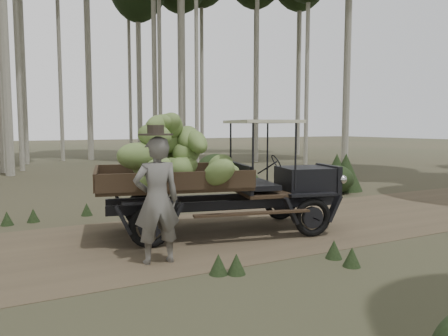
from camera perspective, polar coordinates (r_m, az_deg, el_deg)
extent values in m
plane|color=#473D2B|center=(8.19, -8.68, -9.44)|extent=(120.00, 120.00, 0.00)
cube|color=brown|center=(8.19, -8.68, -9.42)|extent=(70.00, 4.00, 0.01)
cube|color=black|center=(9.19, 10.47, -1.57)|extent=(1.17, 1.13, 0.54)
cube|color=black|center=(9.44, 13.45, -1.45)|extent=(0.31, 0.98, 0.61)
cube|color=black|center=(8.68, 2.20, -1.24)|extent=(0.38, 1.37, 0.54)
cube|color=#38281C|center=(8.39, -6.86, -2.19)|extent=(3.08, 2.34, 0.08)
cube|color=#38281C|center=(9.24, -7.65, -0.38)|extent=(2.71, 0.66, 0.32)
cube|color=#38281C|center=(7.50, -5.91, -1.73)|extent=(2.71, 0.66, 0.32)
cube|color=#38281C|center=(8.29, -16.37, -1.23)|extent=(0.45, 1.75, 0.32)
cube|color=beige|center=(8.75, 4.90, 6.05)|extent=(1.47, 1.88, 0.06)
cube|color=black|center=(9.01, -0.62, -4.03)|extent=(4.45, 1.09, 0.18)
cube|color=black|center=(8.30, 0.67, -4.86)|extent=(4.45, 1.09, 0.18)
torus|color=black|center=(9.92, 7.41, -4.58)|extent=(0.76, 0.30, 0.75)
torus|color=black|center=(8.50, 11.48, -6.34)|extent=(0.76, 0.30, 0.75)
torus|color=black|center=(9.21, -10.56, -5.41)|extent=(0.76, 0.30, 0.75)
torus|color=black|center=(7.67, -9.65, -7.61)|extent=(0.76, 0.30, 0.75)
sphere|color=beige|center=(9.86, 12.63, -0.85)|extent=(0.18, 0.18, 0.18)
sphere|color=beige|center=(9.08, 15.22, -1.44)|extent=(0.18, 0.18, 0.18)
ellipsoid|color=olive|center=(9.23, -0.41, 0.30)|extent=(0.86, 0.74, 0.59)
ellipsoid|color=olive|center=(8.48, -4.94, 2.08)|extent=(0.90, 0.82, 0.64)
ellipsoid|color=olive|center=(8.62, -3.72, 3.54)|extent=(0.77, 0.71, 0.47)
ellipsoid|color=olive|center=(8.39, -8.52, 5.58)|extent=(0.58, 0.91, 0.51)
ellipsoid|color=olive|center=(8.24, -6.74, -0.21)|extent=(0.63, 0.77, 0.49)
ellipsoid|color=olive|center=(8.73, -11.11, 1.84)|extent=(0.75, 0.48, 0.49)
ellipsoid|color=olive|center=(8.58, -4.76, 3.82)|extent=(0.81, 1.00, 0.70)
ellipsoid|color=olive|center=(8.43, -7.59, 5.76)|extent=(0.57, 0.74, 0.44)
ellipsoid|color=olive|center=(8.22, -5.66, -0.14)|extent=(0.83, 0.50, 0.64)
ellipsoid|color=olive|center=(8.82, -8.16, 2.08)|extent=(0.89, 0.82, 0.48)
ellipsoid|color=olive|center=(8.08, -9.06, 4.15)|extent=(0.82, 0.87, 0.56)
ellipsoid|color=olive|center=(8.39, -7.24, 5.59)|extent=(0.51, 0.84, 0.65)
ellipsoid|color=olive|center=(7.91, -0.15, -0.72)|extent=(0.74, 0.76, 0.47)
ellipsoid|color=olive|center=(8.02, -11.23, 1.50)|extent=(0.84, 0.57, 0.54)
ellipsoid|color=olive|center=(8.48, -7.81, 3.44)|extent=(0.89, 0.59, 0.57)
ellipsoid|color=olive|center=(8.24, -8.52, 5.58)|extent=(0.78, 0.80, 0.41)
ellipsoid|color=olive|center=(8.12, -9.60, -0.30)|extent=(0.91, 0.71, 0.61)
ellipsoid|color=olive|center=(8.85, -7.55, 1.78)|extent=(0.78, 0.70, 0.51)
ellipsoid|color=olive|center=(8.31, -3.63, 3.47)|extent=(0.49, 0.95, 0.62)
ellipsoid|color=olive|center=(8.45, -7.26, 5.29)|extent=(0.70, 0.88, 0.67)
ellipsoid|color=olive|center=(8.18, -5.77, -0.42)|extent=(0.86, 0.95, 0.70)
ellipsoid|color=olive|center=(7.38, -8.89, -0.65)|extent=(0.96, 0.78, 0.75)
ellipsoid|color=olive|center=(7.57, -0.70, -0.58)|extent=(0.69, 0.90, 0.69)
imported|color=#625E59|center=(6.74, -8.78, -4.21)|extent=(0.75, 0.52, 1.95)
cylinder|color=#302A22|center=(6.64, -8.90, 4.35)|extent=(0.56, 0.56, 0.03)
cylinder|color=#302A22|center=(6.64, -8.91, 4.91)|extent=(0.28, 0.28, 0.16)
cylinder|color=#B2AD9E|center=(24.58, 10.88, 17.31)|extent=(0.23, 0.23, 14.32)
cylinder|color=#B2AD9E|center=(29.64, -11.10, 15.50)|extent=(0.33, 0.33, 14.56)
cylinder|color=#B2AD9E|center=(27.03, -5.72, 19.87)|extent=(0.36, 0.36, 17.62)
cylinder|color=#B2AD9E|center=(26.20, 4.35, 18.90)|extent=(0.24, 0.24, 16.33)
cylinder|color=#B2AD9E|center=(31.70, -5.72, 16.66)|extent=(0.34, 0.34, 16.46)
cylinder|color=#B2AD9E|center=(33.19, 4.11, 17.16)|extent=(0.22, 0.22, 17.59)
cylinder|color=#B2AD9E|center=(25.60, -5.57, 19.31)|extent=(0.36, 0.36, 16.42)
cylinder|color=#B2AD9E|center=(33.30, 9.78, 16.73)|extent=(0.35, 0.35, 17.22)
cylinder|color=#B2AD9E|center=(33.26, -2.95, 17.32)|extent=(0.27, 0.27, 17.80)
ellipsoid|color=#233319|center=(15.13, 3.52, -1.57)|extent=(0.58, 0.58, 0.46)
cone|color=#233319|center=(17.00, -7.96, -0.37)|extent=(0.67, 0.67, 0.74)
ellipsoid|color=#233319|center=(14.06, 14.37, -1.40)|extent=(1.10, 1.10, 0.88)
cone|color=#233319|center=(15.89, 14.51, -0.21)|extent=(1.02, 1.02, 1.13)
ellipsoid|color=#233319|center=(16.81, -7.16, -1.01)|extent=(0.49, 0.49, 0.39)
cone|color=#233319|center=(14.74, 15.62, -0.51)|extent=(1.09, 1.09, 1.21)
ellipsoid|color=#233319|center=(20.29, -2.17, 0.15)|extent=(0.49, 0.49, 0.39)
ellipsoid|color=#233319|center=(15.40, -1.03, -0.19)|extent=(1.39, 1.39, 1.11)
cone|color=#233319|center=(6.37, 1.62, -12.40)|extent=(0.27, 0.27, 0.30)
cone|color=#233319|center=(10.81, -17.50, -5.16)|extent=(0.27, 0.27, 0.30)
cone|color=#233319|center=(6.35, -0.74, -12.44)|extent=(0.27, 0.27, 0.30)
cone|color=#233319|center=(11.51, -3.15, -4.27)|extent=(0.27, 0.27, 0.30)
cone|color=#233319|center=(10.34, -9.99, -5.47)|extent=(0.27, 0.27, 0.30)
cone|color=#233319|center=(10.40, -26.50, -5.91)|extent=(0.27, 0.27, 0.30)
cone|color=#233319|center=(11.00, -1.08, -4.72)|extent=(0.27, 0.27, 0.30)
cone|color=#233319|center=(7.28, 14.16, -10.25)|extent=(0.27, 0.27, 0.30)
cone|color=#233319|center=(10.50, -23.65, -5.69)|extent=(0.27, 0.27, 0.30)
cone|color=#233319|center=(6.95, 16.36, -11.08)|extent=(0.27, 0.27, 0.30)
cone|color=#233319|center=(11.58, 0.99, -4.20)|extent=(0.27, 0.27, 0.30)
cone|color=#233319|center=(12.04, 1.76, -3.83)|extent=(0.27, 0.27, 0.30)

